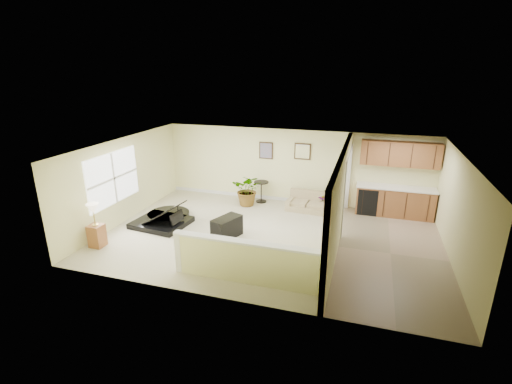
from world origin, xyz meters
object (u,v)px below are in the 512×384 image
(accent_table, at_px, (261,189))
(palm_plant, at_px, (248,190))
(piano_bench, at_px, (227,227))
(loveseat, at_px, (308,201))
(small_plant, at_px, (322,203))
(lamp_stand, at_px, (96,229))
(piano, at_px, (161,205))

(accent_table, relative_size, palm_plant, 0.67)
(piano_bench, height_order, loveseat, loveseat)
(loveseat, xyz_separation_m, small_plant, (0.43, 0.13, -0.07))
(lamp_stand, bearing_deg, palm_plant, 55.15)
(piano_bench, xyz_separation_m, small_plant, (2.22, 2.83, -0.06))
(loveseat, xyz_separation_m, lamp_stand, (-4.81, -4.20, 0.21))
(piano_bench, relative_size, palm_plant, 0.79)
(palm_plant, distance_m, lamp_stand, 4.91)
(piano_bench, bearing_deg, lamp_stand, -153.67)
(small_plant, bearing_deg, piano, -150.41)
(piano_bench, distance_m, accent_table, 2.97)
(piano, distance_m, small_plant, 5.09)
(piano_bench, relative_size, small_plant, 1.65)
(piano_bench, height_order, small_plant, piano_bench)
(palm_plant, bearing_deg, piano, -131.86)
(palm_plant, height_order, small_plant, palm_plant)
(accent_table, bearing_deg, piano_bench, -92.04)
(piano, height_order, small_plant, piano)
(loveseat, xyz_separation_m, accent_table, (-1.68, 0.26, 0.17))
(piano, distance_m, piano_bench, 2.24)
(loveseat, height_order, lamp_stand, lamp_stand)
(piano, height_order, loveseat, piano)
(piano_bench, bearing_deg, accent_table, 87.96)
(piano_bench, relative_size, loveseat, 0.61)
(accent_table, distance_m, lamp_stand, 5.45)
(piano, xyz_separation_m, accent_table, (2.30, 2.64, -0.13))
(palm_plant, bearing_deg, small_plant, 7.15)
(piano_bench, bearing_deg, piano, 171.47)
(palm_plant, bearing_deg, loveseat, 5.07)
(loveseat, distance_m, accent_table, 1.71)
(piano_bench, height_order, palm_plant, palm_plant)
(accent_table, xyz_separation_m, palm_plant, (-0.33, -0.44, 0.07))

